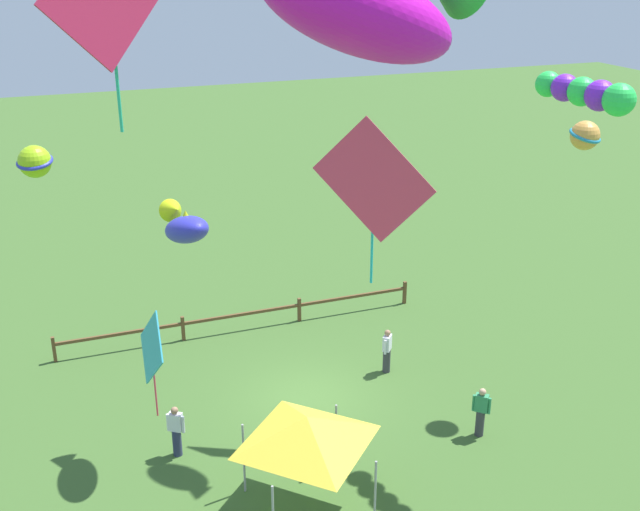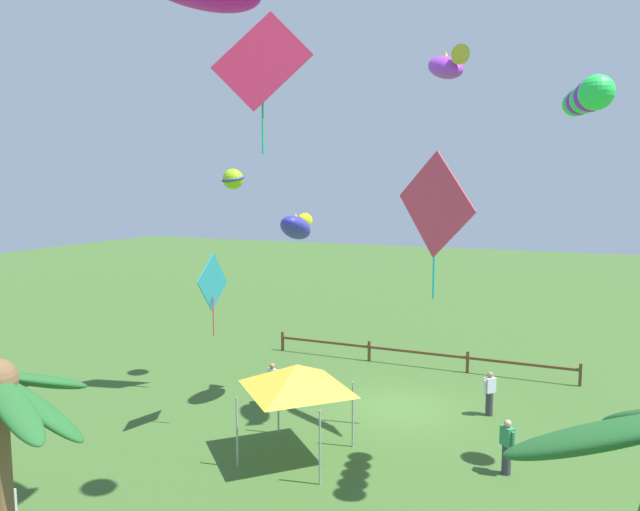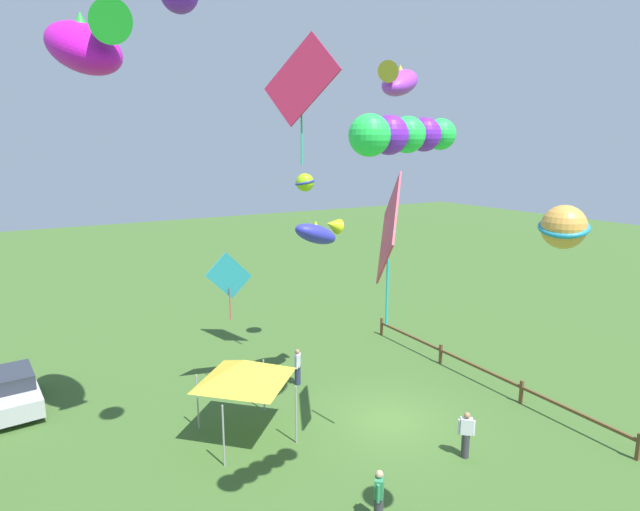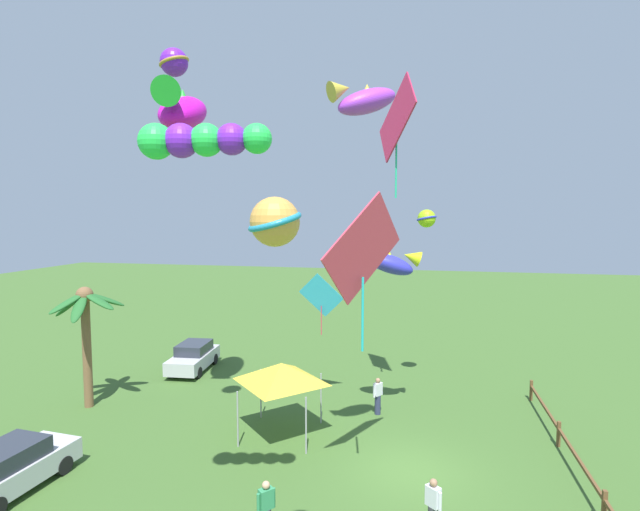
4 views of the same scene
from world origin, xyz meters
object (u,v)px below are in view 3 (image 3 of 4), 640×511
object	(u,v)px
kite_fish_9	(318,232)
kite_fish_5	(399,80)
spectator_0	(298,366)
festival_tent	(244,370)
kite_tube_2	(403,135)
spectator_2	(379,497)
spectator_1	(466,434)
kite_fish_4	(85,43)
kite_diamond_3	(301,82)
kite_ball_8	(305,182)
kite_diamond_0	(389,230)
kite_diamond_1	(229,277)
parked_car_1	(13,391)
kite_ball_7	(564,227)

from	to	relation	value
kite_fish_9	kite_fish_5	bearing A→B (deg)	174.09
spectator_0	festival_tent	world-z (taller)	festival_tent
kite_tube_2	spectator_2	bearing A→B (deg)	-29.13
spectator_1	kite_fish_4	world-z (taller)	kite_fish_4
kite_diamond_3	kite_ball_8	bearing A→B (deg)	-32.03
spectator_2	kite_diamond_0	size ratio (longest dim) A/B	0.33
kite_diamond_1	kite_diamond_3	world-z (taller)	kite_diamond_3
kite_diamond_1	kite_fish_4	world-z (taller)	kite_fish_4
parked_car_1	spectator_0	distance (m)	11.16
kite_ball_8	kite_tube_2	bearing A→B (deg)	158.81
spectator_0	kite_tube_2	xyz separation A→B (m)	(-10.20, 3.07, 9.39)
kite_diamond_3	kite_ball_7	xyz separation A→B (m)	(-12.89, 1.35, -4.10)
kite_diamond_0	kite_ball_8	xyz separation A→B (m)	(8.68, -1.92, 0.91)
kite_tube_2	kite_fish_4	distance (m)	9.45
kite_fish_4	kite_ball_8	world-z (taller)	kite_fish_4
kite_tube_2	kite_fish_5	world-z (taller)	kite_fish_5
kite_tube_2	kite_diamond_3	world-z (taller)	kite_diamond_3
parked_car_1	kite_fish_5	distance (m)	18.27
parked_car_1	kite_ball_8	bearing A→B (deg)	-94.72
kite_diamond_3	kite_fish_9	world-z (taller)	kite_diamond_3
kite_tube_2	kite_ball_7	world-z (taller)	kite_tube_2
spectator_2	kite_fish_5	distance (m)	11.50
kite_fish_4	festival_tent	bearing A→B (deg)	-94.90
kite_diamond_1	kite_tube_2	distance (m)	12.18
kite_diamond_3	spectator_1	bearing A→B (deg)	-169.49
spectator_2	kite_ball_7	world-z (taller)	kite_ball_7
parked_car_1	kite_diamond_1	size ratio (longest dim) A/B	1.42
kite_diamond_3	kite_fish_4	bearing A→B (deg)	109.65
kite_diamond_1	kite_fish_5	xyz separation A→B (m)	(-6.98, -2.67, 6.91)
spectator_1	kite_ball_7	xyz separation A→B (m)	(-4.70, 2.87, 7.64)
spectator_0	kite_ball_7	world-z (taller)	kite_ball_7
kite_fish_9	festival_tent	bearing A→B (deg)	115.31
spectator_0	kite_fish_5	bearing A→B (deg)	-179.77
spectator_1	kite_diamond_3	size ratio (longest dim) A/B	0.31
spectator_2	kite_ball_8	size ratio (longest dim) A/B	1.29
kite_fish_4	kite_fish_5	xyz separation A→B (m)	(-3.88, -7.68, -0.90)
spectator_1	kite_fish_4	bearing A→B (deg)	61.86
kite_fish_4	kite_ball_7	xyz separation A→B (m)	(-9.93, -6.92, -4.29)
spectator_1	kite_tube_2	distance (m)	11.06
kite_diamond_3	kite_fish_5	xyz separation A→B (m)	(-6.83, 0.60, -0.71)
spectator_1	spectator_2	xyz separation A→B (m)	(-1.03, 4.32, 0.00)
festival_tent	kite_fish_9	xyz separation A→B (m)	(1.94, -4.10, 4.20)
parked_car_1	festival_tent	size ratio (longest dim) A/B	1.41
spectator_0	spectator_1	bearing A→B (deg)	-164.21
kite_tube_2	kite_fish_4	xyz separation A→B (m)	(7.87, 4.58, 2.54)
kite_tube_2	kite_ball_8	bearing A→B (deg)	-21.19
festival_tent	kite_tube_2	distance (m)	10.79
spectator_1	festival_tent	size ratio (longest dim) A/B	0.56
spectator_1	festival_tent	world-z (taller)	festival_tent
parked_car_1	spectator_1	bearing A→B (deg)	-131.88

